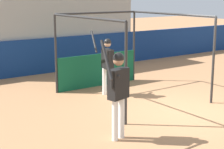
% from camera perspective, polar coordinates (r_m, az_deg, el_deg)
% --- Properties ---
extents(ground_plane, '(60.00, 60.00, 0.00)m').
position_cam_1_polar(ground_plane, '(10.06, 11.44, -5.47)').
color(ground_plane, '#A8754C').
extents(outfield_wall, '(24.00, 0.12, 1.35)m').
position_cam_1_polar(outfield_wall, '(15.00, -6.86, 3.19)').
color(outfield_wall, navy).
rests_on(outfield_wall, ground).
extents(bleacher_section, '(6.50, 4.00, 3.43)m').
position_cam_1_polar(bleacher_section, '(16.71, -10.37, 7.58)').
color(bleacher_section, '#9E9E99').
rests_on(bleacher_section, ground).
extents(batting_cage, '(3.10, 3.57, 2.44)m').
position_cam_1_polar(batting_cage, '(11.67, -0.25, 2.88)').
color(batting_cage, '#282828').
rests_on(batting_cage, ground).
extents(home_plate, '(0.44, 0.44, 0.02)m').
position_cam_1_polar(home_plate, '(11.56, 0.76, -2.85)').
color(home_plate, white).
rests_on(home_plate, ground).
extents(player_batter, '(0.59, 1.00, 1.91)m').
position_cam_1_polar(player_batter, '(11.14, -0.75, 2.03)').
color(player_batter, white).
rests_on(player_batter, ground).
extents(player_waiting, '(0.72, 0.54, 2.13)m').
position_cam_1_polar(player_waiting, '(7.69, 0.95, -1.92)').
color(player_waiting, white).
rests_on(player_waiting, ground).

